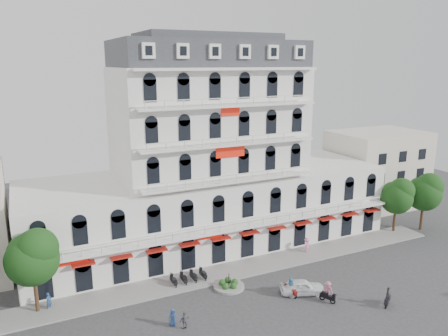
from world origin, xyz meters
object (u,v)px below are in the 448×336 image
(rider_east, at_px, (291,287))
(rider_northeast, at_px, (388,297))
(parked_car, at_px, (302,287))
(rider_center, at_px, (328,291))

(rider_east, height_order, rider_northeast, rider_east)
(parked_car, distance_m, rider_northeast, 8.02)
(rider_east, height_order, rider_center, rider_center)
(rider_northeast, bearing_deg, rider_center, -66.20)
(parked_car, xyz_separation_m, rider_east, (-1.31, 0.12, 0.21))
(rider_east, relative_size, rider_northeast, 1.01)
(parked_car, relative_size, rider_northeast, 2.24)
(parked_car, bearing_deg, rider_center, -129.77)
(parked_car, distance_m, rider_center, 2.68)
(parked_car, xyz_separation_m, rider_center, (1.30, -2.31, 0.39))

